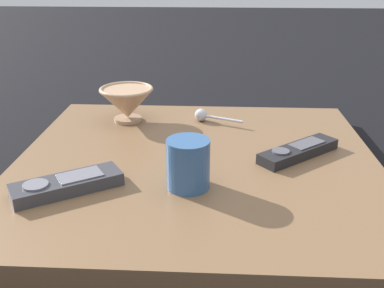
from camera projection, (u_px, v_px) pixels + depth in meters
name	position (u px, v px, depth m)	size (l,w,h in m)	color
ground_plane	(197.00, 177.00, 0.84)	(6.00, 6.00, 0.00)	black
table	(197.00, 169.00, 0.83)	(0.67, 0.64, 0.04)	brown
cereal_bowl	(127.00, 103.00, 1.00)	(0.12, 0.12, 0.08)	tan
coffee_mug	(188.00, 164.00, 0.71)	(0.07, 0.07, 0.08)	#33598C
teaspoon	(203.00, 115.00, 1.01)	(0.11, 0.06, 0.03)	silver
tv_remote_near	(67.00, 184.00, 0.71)	(0.18, 0.14, 0.02)	#38383D
tv_remote_far	(298.00, 151.00, 0.84)	(0.16, 0.15, 0.02)	black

